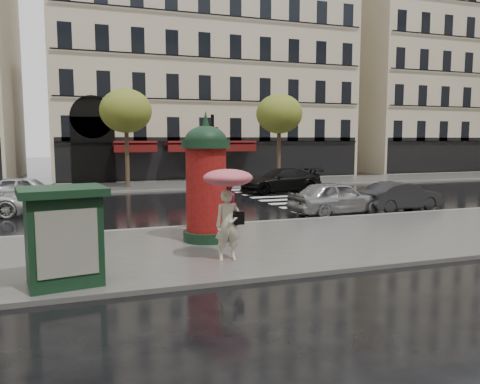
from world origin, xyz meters
name	(u,v)px	position (x,y,z in m)	size (l,w,h in m)	color
ground	(247,243)	(0.00, 0.00, 0.00)	(160.00, 160.00, 0.00)	black
near_sidewalk	(253,245)	(0.00, -0.50, 0.06)	(90.00, 7.00, 0.12)	#474744
far_sidewalk	(156,186)	(0.00, 19.00, 0.06)	(90.00, 6.00, 0.12)	#474744
near_kerb	(221,225)	(0.00, 3.00, 0.07)	(90.00, 0.25, 0.14)	slate
far_kerb	(163,190)	(0.00, 16.00, 0.07)	(90.00, 0.25, 0.14)	slate
zebra_crossing	(290,199)	(6.00, 9.60, 0.01)	(3.60, 11.75, 0.01)	silver
bldg_far_corner	(199,54)	(6.00, 30.00, 11.31)	(26.00, 14.00, 22.90)	#B7A88C
bldg_far_right	(439,69)	(34.00, 30.00, 11.31)	(24.00, 14.00, 22.90)	#B7A88C
tree_far_left	(126,111)	(-2.00, 18.00, 5.17)	(3.40, 3.40, 6.64)	#38281C
tree_far_right	(279,114)	(9.00, 18.00, 5.17)	(3.40, 3.40, 6.64)	#38281C
woman_umbrella	(228,198)	(-1.34, -2.20, 1.79)	(1.32, 1.32, 2.53)	beige
woman_red	(227,204)	(0.09, 2.40, 0.98)	(0.83, 0.65, 1.71)	maroon
man_burgundy	(199,202)	(-0.98, 2.40, 1.10)	(0.96, 0.62, 1.96)	#501024
morris_column	(206,179)	(-1.26, 0.34, 2.09)	(1.53, 1.53, 4.11)	black
traffic_light	(213,159)	(-0.35, 2.72, 2.62)	(0.26, 0.38, 4.12)	black
newsstand	(63,235)	(-5.43, -3.00, 1.24)	(2.03, 1.79, 2.18)	black
car_silver	(336,198)	(5.74, 4.20, 0.75)	(1.78, 4.43, 1.51)	#9D9EA2
car_darkgrey	(400,196)	(9.17, 4.20, 0.68)	(1.43, 4.10, 1.35)	black
car_black	(281,180)	(6.92, 12.94, 0.76)	(2.14, 5.25, 1.52)	black
car_far_silver	(11,190)	(-8.40, 12.47, 0.73)	(1.73, 4.31, 1.47)	silver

